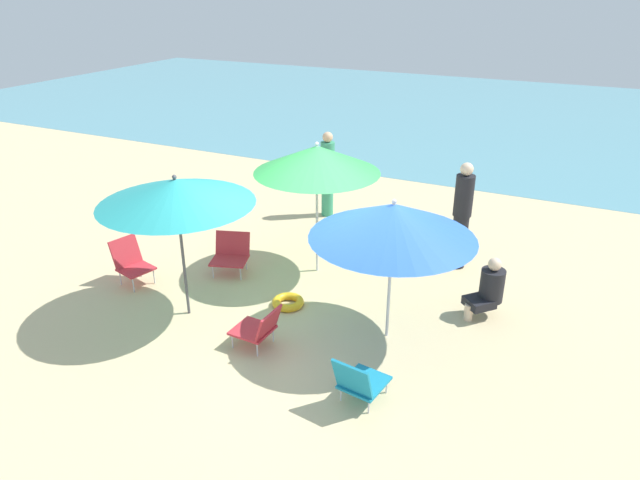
# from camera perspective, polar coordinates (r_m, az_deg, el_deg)

# --- Properties ---
(ground_plane) EXTENTS (40.00, 40.00, 0.00)m
(ground_plane) POSITION_cam_1_polar(r_m,az_deg,el_deg) (8.20, -0.85, -7.19)
(ground_plane) COLOR #D3BC8C
(sea_water) EXTENTS (40.00, 16.00, 0.01)m
(sea_water) POSITION_cam_1_polar(r_m,az_deg,el_deg) (21.09, 16.98, 11.72)
(sea_water) COLOR #5693A3
(sea_water) RESTS_ON ground_plane
(umbrella_blue) EXTENTS (2.07, 2.07, 1.92)m
(umbrella_blue) POSITION_cam_1_polar(r_m,az_deg,el_deg) (6.99, 7.27, 1.89)
(umbrella_blue) COLOR silver
(umbrella_blue) RESTS_ON ground_plane
(umbrella_green) EXTENTS (1.92, 1.92, 2.13)m
(umbrella_green) POSITION_cam_1_polar(r_m,az_deg,el_deg) (8.62, -0.31, 8.01)
(umbrella_green) COLOR silver
(umbrella_green) RESTS_ON ground_plane
(umbrella_teal) EXTENTS (2.05, 2.05, 2.05)m
(umbrella_teal) POSITION_cam_1_polar(r_m,az_deg,el_deg) (7.62, -14.12, 4.68)
(umbrella_teal) COLOR #4C4C51
(umbrella_teal) RESTS_ON ground_plane
(beach_chair_a) EXTENTS (0.58, 0.48, 0.58)m
(beach_chair_a) POSITION_cam_1_polar(r_m,az_deg,el_deg) (7.38, -6.06, -8.62)
(beach_chair_a) COLOR red
(beach_chair_a) RESTS_ON ground_plane
(beach_chair_b) EXTENTS (0.70, 0.69, 0.62)m
(beach_chair_b) POSITION_cam_1_polar(r_m,az_deg,el_deg) (9.28, -8.84, -1.26)
(beach_chair_b) COLOR red
(beach_chair_b) RESTS_ON ground_plane
(beach_chair_c) EXTENTS (0.53, 0.66, 0.63)m
(beach_chair_c) POSITION_cam_1_polar(r_m,az_deg,el_deg) (6.48, 3.89, -13.80)
(beach_chair_c) COLOR teal
(beach_chair_c) RESTS_ON ground_plane
(beach_chair_d) EXTENTS (0.64, 0.58, 0.70)m
(beach_chair_d) POSITION_cam_1_polar(r_m,az_deg,el_deg) (9.27, -18.25, -1.97)
(beach_chair_d) COLOR red
(beach_chair_d) RESTS_ON ground_plane
(person_a) EXTENTS (0.29, 0.29, 1.76)m
(person_a) POSITION_cam_1_polar(r_m,az_deg,el_deg) (9.35, 13.90, 2.39)
(person_a) COLOR black
(person_a) RESTS_ON ground_plane
(person_b) EXTENTS (0.53, 0.54, 0.89)m
(person_b) POSITION_cam_1_polar(r_m,az_deg,el_deg) (8.24, 16.39, -4.60)
(person_b) COLOR black
(person_b) RESTS_ON ground_plane
(person_c) EXTENTS (0.27, 0.27, 1.68)m
(person_c) POSITION_cam_1_polar(r_m,az_deg,el_deg) (11.21, 0.75, 6.61)
(person_c) COLOR #389970
(person_c) RESTS_ON ground_plane
(swim_ring) EXTENTS (0.46, 0.46, 0.12)m
(swim_ring) POSITION_cam_1_polar(r_m,az_deg,el_deg) (8.34, -3.19, -6.18)
(swim_ring) COLOR yellow
(swim_ring) RESTS_ON ground_plane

